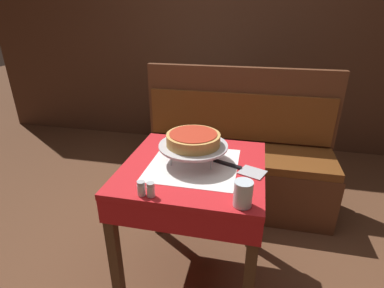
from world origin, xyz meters
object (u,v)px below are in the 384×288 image
at_px(dining_table_rear, 201,102).
at_px(booth_bench, 234,167).
at_px(water_glass_near, 243,194).
at_px(salt_shaker, 141,188).
at_px(condiment_caddy, 200,89).
at_px(pizza_pan_stand, 193,146).
at_px(pepper_shaker, 151,190).
at_px(dining_table_front, 194,182).
at_px(pizza_server, 241,169).
at_px(deep_dish_pizza, 193,139).

bearing_deg(dining_table_rear, booth_bench, -59.85).
height_order(water_glass_near, salt_shaker, water_glass_near).
bearing_deg(booth_bench, condiment_caddy, 122.43).
relative_size(pizza_pan_stand, pepper_shaker, 5.42).
bearing_deg(condiment_caddy, pepper_shaker, -85.86).
bearing_deg(pizza_pan_stand, dining_table_front, -73.83).
height_order(dining_table_rear, pepper_shaker, pepper_shaker).
xyz_separation_m(pizza_server, pepper_shaker, (-0.36, -0.32, 0.03)).
height_order(dining_table_rear, deep_dish_pizza, deep_dish_pizza).
height_order(booth_bench, deep_dish_pizza, booth_bench).
bearing_deg(dining_table_front, salt_shaker, -116.51).
bearing_deg(salt_shaker, pepper_shaker, 0.00).
relative_size(booth_bench, condiment_caddy, 9.80).
xyz_separation_m(dining_table_rear, booth_bench, (0.42, -0.72, -0.31)).
height_order(dining_table_front, deep_dish_pizza, deep_dish_pizza).
bearing_deg(deep_dish_pizza, dining_table_rear, 99.25).
distance_m(dining_table_rear, condiment_caddy, 0.17).
distance_m(deep_dish_pizza, salt_shaker, 0.39).
bearing_deg(deep_dish_pizza, pizza_pan_stand, 63.43).
bearing_deg(water_glass_near, pizza_server, 94.60).
bearing_deg(salt_shaker, pizza_pan_stand, 66.13).
bearing_deg(salt_shaker, condiment_caddy, 92.79).
xyz_separation_m(dining_table_front, deep_dish_pizza, (-0.01, 0.02, 0.24)).
distance_m(dining_table_rear, salt_shaker, 1.88).
relative_size(booth_bench, pepper_shaker, 23.11).
bearing_deg(pepper_shaker, dining_table_front, 69.88).
xyz_separation_m(deep_dish_pizza, water_glass_near, (0.28, -0.33, -0.08)).
height_order(deep_dish_pizza, condiment_caddy, deep_dish_pizza).
height_order(deep_dish_pizza, pepper_shaker, deep_dish_pizza).
bearing_deg(dining_table_front, deep_dish_pizza, 106.17).
height_order(booth_bench, water_glass_near, booth_bench).
xyz_separation_m(dining_table_rear, pizza_server, (0.50, -1.55, 0.13)).
height_order(dining_table_front, salt_shaker, salt_shaker).
height_order(pizza_pan_stand, pepper_shaker, pizza_pan_stand).
bearing_deg(dining_table_rear, pizza_server, -72.10).
relative_size(dining_table_rear, deep_dish_pizza, 2.76).
xyz_separation_m(pizza_pan_stand, pizza_server, (0.25, -0.02, -0.09)).
distance_m(water_glass_near, condiment_caddy, 1.85).
bearing_deg(dining_table_rear, pepper_shaker, -85.80).
bearing_deg(salt_shaker, pizza_server, 38.42).
relative_size(water_glass_near, salt_shaker, 1.67).
distance_m(pizza_pan_stand, pizza_server, 0.27).
height_order(pizza_pan_stand, pizza_server, pizza_pan_stand).
bearing_deg(pizza_pan_stand, booth_bench, 78.10).
relative_size(dining_table_front, dining_table_rear, 1.01).
bearing_deg(water_glass_near, pizza_pan_stand, 130.20).
relative_size(dining_table_rear, salt_shaker, 11.52).
distance_m(deep_dish_pizza, water_glass_near, 0.43).
height_order(dining_table_rear, salt_shaker, salt_shaker).
distance_m(pizza_pan_stand, pepper_shaker, 0.37).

